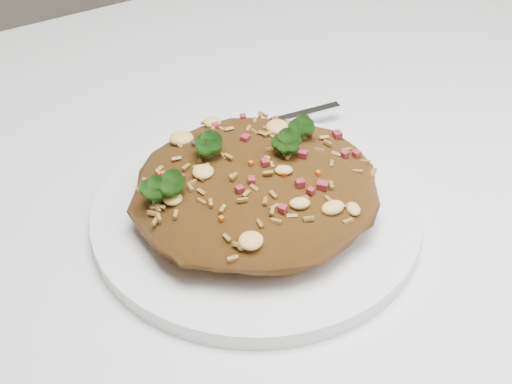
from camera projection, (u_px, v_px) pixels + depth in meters
dining_table at (343, 239)px, 0.68m from camera, size 1.20×0.80×0.75m
plate at (256, 214)px, 0.56m from camera, size 0.25×0.25×0.01m
fried_rice at (255, 180)px, 0.53m from camera, size 0.19×0.18×0.06m
fork at (267, 123)px, 0.64m from camera, size 0.16×0.03×0.00m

